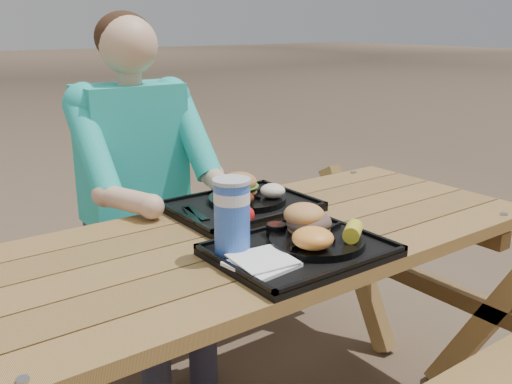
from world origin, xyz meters
TOP-DOWN VIEW (x-y plane):
  - picnic_table at (0.00, 0.00)m, footprint 1.80×1.49m
  - tray_near at (0.00, -0.20)m, footprint 0.45×0.35m
  - tray_far at (0.10, 0.21)m, footprint 0.45×0.35m
  - plate_near at (0.06, -0.20)m, footprint 0.26×0.26m
  - plate_far at (0.13, 0.22)m, footprint 0.26×0.26m
  - napkin_stack at (-0.15, -0.23)m, footprint 0.16×0.16m
  - soda_cup at (-0.16, -0.11)m, footprint 0.09×0.09m
  - condiment_bbq at (0.01, -0.08)m, footprint 0.06×0.06m
  - condiment_mustard at (0.06, -0.07)m, footprint 0.05×0.05m
  - sandwich at (0.07, -0.15)m, footprint 0.12×0.12m
  - mac_cheese at (-0.00, -0.25)m, footprint 0.11×0.11m
  - corn_cob at (0.12, -0.27)m, footprint 0.11×0.11m
  - cutlery_far at (-0.08, 0.22)m, footprint 0.05×0.16m
  - burger at (0.13, 0.27)m, footprint 0.12×0.12m
  - baked_beans at (0.07, 0.17)m, footprint 0.08×0.08m
  - potato_salad at (0.19, 0.16)m, footprint 0.08×0.08m
  - diner at (-0.05, 0.72)m, footprint 0.48×0.84m

SIDE VIEW (x-z plane):
  - picnic_table at x=0.00m, z-range 0.00..0.75m
  - diner at x=-0.05m, z-range 0.00..1.28m
  - tray_near at x=0.00m, z-range 0.75..0.77m
  - tray_far at x=0.10m, z-range 0.75..0.77m
  - cutlery_far at x=-0.08m, z-range 0.77..0.78m
  - napkin_stack at x=-0.15m, z-range 0.77..0.79m
  - plate_near at x=0.06m, z-range 0.77..0.79m
  - plate_far at x=0.13m, z-range 0.77..0.79m
  - condiment_mustard at x=0.06m, z-range 0.77..0.80m
  - condiment_bbq at x=0.01m, z-range 0.77..0.80m
  - baked_beans at x=0.07m, z-range 0.79..0.83m
  - corn_cob at x=0.12m, z-range 0.79..0.84m
  - potato_salad at x=0.19m, z-range 0.79..0.84m
  - mac_cheese at x=0.00m, z-range 0.79..0.84m
  - burger at x=0.13m, z-range 0.79..0.90m
  - sandwich at x=0.07m, z-range 0.79..0.91m
  - soda_cup at x=-0.16m, z-range 0.77..0.96m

